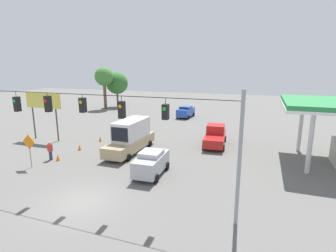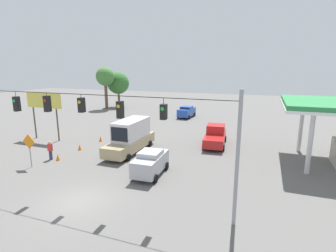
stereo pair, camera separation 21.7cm
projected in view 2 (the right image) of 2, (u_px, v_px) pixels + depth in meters
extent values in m
plane|color=#605E5B|center=(80.00, 201.00, 16.36)|extent=(140.00, 140.00, 0.00)
cylinder|color=#939399|center=(237.00, 161.00, 13.17)|extent=(0.20, 0.20, 7.16)
cylinder|color=black|center=(81.00, 94.00, 15.68)|extent=(18.63, 0.04, 0.04)
cube|color=black|center=(164.00, 112.00, 14.03)|extent=(0.32, 0.36, 0.83)
cylinder|color=black|center=(164.00, 101.00, 13.90)|extent=(0.03, 0.03, 0.34)
cylinder|color=green|center=(162.00, 109.00, 13.82)|extent=(0.20, 0.02, 0.20)
cube|color=black|center=(120.00, 110.00, 14.95)|extent=(0.32, 0.36, 0.99)
cylinder|color=black|center=(120.00, 99.00, 14.81)|extent=(0.03, 0.03, 0.30)
cylinder|color=orange|center=(118.00, 106.00, 14.72)|extent=(0.20, 0.02, 0.20)
cube|color=black|center=(82.00, 105.00, 15.82)|extent=(0.32, 0.36, 0.89)
cylinder|color=black|center=(81.00, 96.00, 15.70)|extent=(0.03, 0.03, 0.20)
cylinder|color=orange|center=(79.00, 102.00, 15.61)|extent=(0.20, 0.02, 0.20)
cube|color=black|center=(47.00, 104.00, 16.74)|extent=(0.32, 0.36, 1.03)
cylinder|color=black|center=(46.00, 94.00, 16.61)|extent=(0.03, 0.03, 0.19)
cylinder|color=red|center=(45.00, 101.00, 16.52)|extent=(0.20, 0.02, 0.20)
cube|color=black|center=(17.00, 104.00, 17.68)|extent=(0.32, 0.36, 1.00)
cylinder|color=black|center=(15.00, 94.00, 17.53)|extent=(0.03, 0.03, 0.34)
cylinder|color=green|center=(14.00, 101.00, 17.46)|extent=(0.20, 0.02, 0.20)
cube|color=red|center=(215.00, 138.00, 27.80)|extent=(2.51, 5.55, 0.90)
cube|color=red|center=(216.00, 129.00, 28.21)|extent=(2.02, 2.10, 0.90)
cube|color=black|center=(217.00, 127.00, 29.13)|extent=(1.60, 0.17, 0.63)
cylinder|color=black|center=(225.00, 139.00, 29.29)|extent=(0.28, 0.66, 0.64)
cylinder|color=black|center=(207.00, 138.00, 29.79)|extent=(0.28, 0.66, 0.64)
cylinder|color=black|center=(223.00, 148.00, 25.99)|extent=(0.28, 0.66, 0.64)
cylinder|color=black|center=(203.00, 146.00, 26.50)|extent=(0.28, 0.66, 0.64)
cube|color=#234CB2|center=(187.00, 112.00, 43.24)|extent=(2.10, 4.28, 1.17)
cube|color=#234CB2|center=(187.00, 107.00, 43.07)|extent=(1.82, 1.93, 0.36)
cube|color=black|center=(185.00, 108.00, 42.25)|extent=(1.49, 0.11, 0.25)
cylinder|color=black|center=(178.00, 116.00, 42.53)|extent=(0.26, 0.65, 0.64)
cylinder|color=black|center=(189.00, 117.00, 41.79)|extent=(0.26, 0.65, 0.64)
cylinder|color=black|center=(184.00, 114.00, 44.95)|extent=(0.26, 0.65, 0.64)
cylinder|color=black|center=(194.00, 115.00, 44.22)|extent=(0.26, 0.65, 0.64)
cube|color=tan|center=(130.00, 144.00, 25.64)|extent=(2.14, 7.16, 1.00)
cube|color=silver|center=(131.00, 129.00, 25.65)|extent=(1.97, 4.58, 1.84)
cube|color=black|center=(119.00, 135.00, 23.55)|extent=(1.70, 0.02, 1.29)
cylinder|color=black|center=(108.00, 155.00, 23.99)|extent=(0.22, 0.64, 0.64)
cylinder|color=black|center=(128.00, 157.00, 23.26)|extent=(0.22, 0.64, 0.64)
cylinder|color=black|center=(132.00, 142.00, 28.24)|extent=(0.22, 0.64, 0.64)
cylinder|color=black|center=(150.00, 144.00, 27.51)|extent=(0.22, 0.64, 0.64)
cube|color=#A8AAB2|center=(151.00, 163.00, 20.19)|extent=(1.91, 4.03, 1.22)
cube|color=#A8AAB2|center=(150.00, 153.00, 20.01)|extent=(1.67, 1.81, 0.36)
cube|color=black|center=(154.00, 150.00, 20.83)|extent=(1.39, 0.08, 0.25)
cylinder|color=black|center=(166.00, 166.00, 21.25)|extent=(0.25, 0.65, 0.64)
cylinder|color=black|center=(147.00, 164.00, 21.77)|extent=(0.25, 0.65, 0.64)
cylinder|color=black|center=(155.00, 179.00, 18.87)|extent=(0.25, 0.65, 0.64)
cylinder|color=black|center=(133.00, 176.00, 19.39)|extent=(0.25, 0.65, 0.64)
cone|color=orange|center=(58.00, 157.00, 23.42)|extent=(0.36, 0.36, 0.58)
cone|color=orange|center=(80.00, 147.00, 26.34)|extent=(0.36, 0.36, 0.58)
cone|color=orange|center=(101.00, 139.00, 29.39)|extent=(0.36, 0.36, 0.58)
cone|color=orange|center=(115.00, 133.00, 32.16)|extent=(0.36, 0.36, 0.58)
cylinder|color=silver|center=(301.00, 126.00, 25.48)|extent=(0.36, 0.36, 5.08)
cylinder|color=silver|center=(310.00, 142.00, 20.02)|extent=(0.36, 0.36, 5.08)
cylinder|color=#4C473D|center=(58.00, 125.00, 29.36)|extent=(0.16, 0.16, 3.67)
cylinder|color=#4C473D|center=(35.00, 123.00, 30.50)|extent=(0.16, 0.16, 3.67)
cube|color=#D8CC4C|center=(44.00, 100.00, 29.34)|extent=(4.80, 0.12, 1.69)
cylinder|color=slate|center=(31.00, 157.00, 21.76)|extent=(0.06, 0.06, 1.80)
cube|color=orange|center=(29.00, 142.00, 21.47)|extent=(1.27, 0.04, 1.27)
cylinder|color=#2D334C|center=(51.00, 155.00, 23.61)|extent=(0.28, 0.28, 0.82)
cube|color=red|center=(50.00, 147.00, 23.45)|extent=(0.40, 0.24, 0.65)
sphere|color=tan|center=(49.00, 143.00, 23.35)|extent=(0.26, 0.26, 0.26)
cylinder|color=brown|center=(119.00, 98.00, 54.74)|extent=(0.37, 0.37, 3.69)
sphere|color=#336B2D|center=(118.00, 83.00, 54.07)|extent=(4.48, 4.48, 4.48)
cylinder|color=brown|center=(106.00, 95.00, 51.77)|extent=(0.58, 0.58, 5.37)
sphere|color=#427A38|center=(105.00, 76.00, 50.96)|extent=(3.60, 3.60, 3.60)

